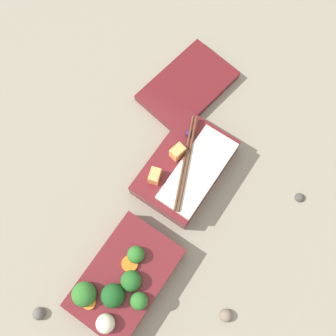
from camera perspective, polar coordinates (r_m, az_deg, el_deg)
The scene contains 7 objects.
ground_plane at distance 0.79m, azimuth -1.29°, elevation -7.38°, with size 3.00×3.00×0.00m, color gray.
bento_tray_vegetable at distance 0.76m, azimuth -6.57°, elevation -15.95°, with size 0.21×0.13×0.07m.
bento_tray_rice at distance 0.79m, azimuth 2.69°, elevation 0.02°, with size 0.21×0.13×0.07m.
bento_lid at distance 0.89m, azimuth 2.87°, elevation 11.74°, with size 0.20×0.13×0.02m, color maroon.
pebble_0 at distance 0.84m, azimuth 18.63°, elevation -4.04°, with size 0.02×0.02×0.02m, color #474442.
pebble_1 at distance 0.78m, azimuth 8.40°, elevation -20.41°, with size 0.02×0.02×0.02m, color #7A6B5B.
pebble_2 at distance 0.81m, azimuth -18.22°, elevation -19.44°, with size 0.02×0.02×0.02m, color #595651.
Camera 1 is at (-0.12, -0.10, 0.78)m, focal length 42.00 mm.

